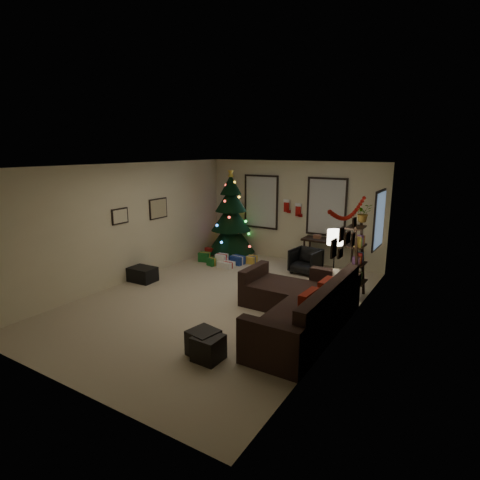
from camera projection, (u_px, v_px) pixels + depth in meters
name	position (u px, v px, depth m)	size (l,w,h in m)	color
floor	(220.00, 300.00, 7.98)	(7.00, 7.00, 0.00)	tan
ceiling	(219.00, 165.00, 7.37)	(7.00, 7.00, 0.00)	white
wall_back	(293.00, 211.00, 10.58)	(5.00, 5.00, 0.00)	beige
wall_front	(58.00, 289.00, 4.77)	(5.00, 5.00, 0.00)	beige
wall_left	(129.00, 223.00, 8.94)	(7.00, 7.00, 0.00)	beige
wall_right	(346.00, 253.00, 6.41)	(7.00, 7.00, 0.00)	beige
window_back_left	(261.00, 202.00, 11.00)	(1.05, 0.06, 1.50)	#728CB2
window_back_right	(327.00, 207.00, 10.03)	(1.05, 0.06, 1.50)	#728CB2
window_right_wall	(380.00, 220.00, 8.51)	(0.06, 0.90, 1.30)	#728CB2
christmas_tree	(231.00, 220.00, 11.07)	(1.35, 1.35, 2.52)	black
presents	(224.00, 259.00, 10.53)	(1.50, 1.01, 0.30)	#14591E
sofa	(300.00, 308.00, 6.82)	(2.05, 2.96, 0.91)	black
pillow_red_a	(308.00, 307.00, 6.02)	(0.13, 0.50, 0.50)	maroon
pillow_red_b	(325.00, 292.00, 6.65)	(0.12, 0.44, 0.44)	maroon
pillow_cream	(336.00, 282.00, 7.15)	(0.11, 0.40, 0.40)	beige
ottoman_near	(203.00, 343.00, 5.84)	(0.40, 0.40, 0.38)	black
ottoman_far	(208.00, 348.00, 5.69)	(0.39, 0.39, 0.37)	black
desk	(330.00, 243.00, 9.91)	(1.41, 0.50, 0.76)	black
desk_chair	(306.00, 261.00, 9.65)	(0.60, 0.57, 0.62)	black
bookshelf	(358.00, 259.00, 7.98)	(0.30, 0.50, 1.70)	black
potted_plant	(363.00, 210.00, 7.85)	(0.43, 0.37, 0.47)	#4C4C4C
floor_lamp	(335.00, 242.00, 7.66)	(0.31, 0.31, 1.47)	black
art_map	(158.00, 209.00, 9.67)	(0.04, 0.60, 0.50)	black
art_abstract	(120.00, 216.00, 8.66)	(0.04, 0.45, 0.35)	black
gallery	(344.00, 240.00, 6.31)	(0.03, 1.25, 0.54)	black
garland	(349.00, 210.00, 6.42)	(0.08, 1.90, 0.30)	#A5140C
stocking_left	(287.00, 206.00, 10.55)	(0.20, 0.05, 0.36)	#990F0C
stocking_right	(298.00, 210.00, 10.43)	(0.20, 0.05, 0.36)	#990F0C
storage_bin	(142.00, 274.00, 9.10)	(0.66, 0.44, 0.33)	black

